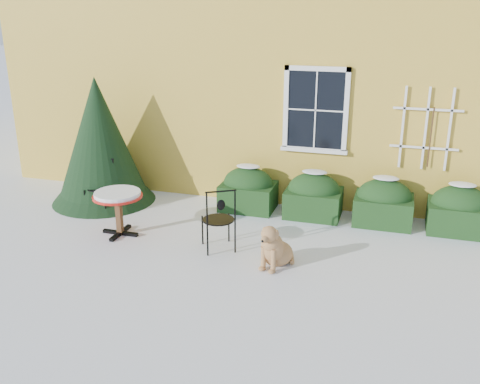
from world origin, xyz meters
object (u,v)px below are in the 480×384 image
(dog, at_px, (274,249))
(bistro_table, at_px, (118,199))
(patio_chair_near, at_px, (219,219))
(patio_chair_far, at_px, (101,185))
(evergreen_shrub, at_px, (101,153))

(dog, bearing_deg, bistro_table, -172.43)
(dog, bearing_deg, patio_chair_near, 177.29)
(bistro_table, bearing_deg, patio_chair_near, -2.26)
(patio_chair_near, relative_size, dog, 1.38)
(patio_chair_far, distance_m, dog, 4.06)
(bistro_table, distance_m, patio_chair_near, 1.88)
(evergreen_shrub, relative_size, patio_chair_far, 2.47)
(patio_chair_far, xyz_separation_m, dog, (3.82, -1.38, -0.22))
(bistro_table, bearing_deg, evergreen_shrub, 128.58)
(patio_chair_far, bearing_deg, dog, -21.57)
(bistro_table, xyz_separation_m, dog, (2.89, -0.41, -0.36))
(bistro_table, xyz_separation_m, patio_chair_far, (-0.92, 0.97, -0.15))
(patio_chair_near, distance_m, patio_chair_far, 2.99)
(evergreen_shrub, height_order, bistro_table, evergreen_shrub)
(evergreen_shrub, xyz_separation_m, bistro_table, (1.18, -1.48, -0.36))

